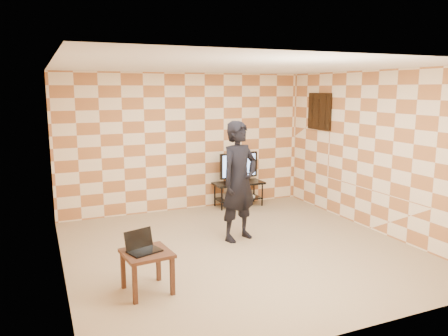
# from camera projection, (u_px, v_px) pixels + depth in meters

# --- Properties ---
(floor) EXTENTS (5.00, 5.00, 0.00)m
(floor) POSITION_uv_depth(u_px,v_px,m) (240.00, 249.00, 6.60)
(floor) COLOR tan
(floor) RESTS_ON ground
(wall_back) EXTENTS (5.00, 0.02, 2.70)m
(wall_back) POSITION_uv_depth(u_px,v_px,m) (186.00, 142.00, 8.61)
(wall_back) COLOR #FFE7BE
(wall_back) RESTS_ON ground
(wall_front) EXTENTS (5.00, 0.02, 2.70)m
(wall_front) POSITION_uv_depth(u_px,v_px,m) (355.00, 201.00, 4.10)
(wall_front) COLOR #FFE7BE
(wall_front) RESTS_ON ground
(wall_left) EXTENTS (0.02, 5.00, 2.70)m
(wall_left) POSITION_uv_depth(u_px,v_px,m) (58.00, 174.00, 5.38)
(wall_left) COLOR #FFE7BE
(wall_left) RESTS_ON ground
(wall_right) EXTENTS (0.02, 5.00, 2.70)m
(wall_right) POSITION_uv_depth(u_px,v_px,m) (374.00, 152.00, 7.33)
(wall_right) COLOR #FFE7BE
(wall_right) RESTS_ON ground
(ceiling) EXTENTS (5.00, 5.00, 0.02)m
(ceiling) POSITION_uv_depth(u_px,v_px,m) (241.00, 66.00, 6.12)
(ceiling) COLOR white
(ceiling) RESTS_ON wall_back
(wall_art) EXTENTS (0.04, 0.72, 0.72)m
(wall_art) POSITION_uv_depth(u_px,v_px,m) (319.00, 111.00, 8.62)
(wall_art) COLOR black
(wall_art) RESTS_ON wall_right
(tv_stand) EXTENTS (1.03, 0.46, 0.50)m
(tv_stand) POSITION_uv_depth(u_px,v_px,m) (239.00, 189.00, 8.98)
(tv_stand) COLOR black
(tv_stand) RESTS_ON floor
(tv) EXTENTS (0.85, 0.18, 0.61)m
(tv) POSITION_uv_depth(u_px,v_px,m) (239.00, 166.00, 8.89)
(tv) COLOR black
(tv) RESTS_ON tv_stand
(dvd_player) EXTENTS (0.49, 0.38, 0.08)m
(dvd_player) POSITION_uv_depth(u_px,v_px,m) (234.00, 196.00, 8.99)
(dvd_player) COLOR #B3B3B6
(dvd_player) RESTS_ON tv_stand
(game_console) EXTENTS (0.22, 0.17, 0.05)m
(game_console) POSITION_uv_depth(u_px,v_px,m) (249.00, 196.00, 9.06)
(game_console) COLOR silver
(game_console) RESTS_ON tv_stand
(side_table) EXTENTS (0.59, 0.59, 0.50)m
(side_table) POSITION_uv_depth(u_px,v_px,m) (147.00, 259.00, 5.15)
(side_table) COLOR #362315
(side_table) RESTS_ON floor
(laptop) EXTENTS (0.43, 0.39, 0.24)m
(laptop) POSITION_uv_depth(u_px,v_px,m) (142.00, 247.00, 5.15)
(laptop) COLOR black
(laptop) RESTS_ON side_table
(person) EXTENTS (0.80, 0.65, 1.90)m
(person) POSITION_uv_depth(u_px,v_px,m) (239.00, 181.00, 6.89)
(person) COLOR black
(person) RESTS_ON floor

